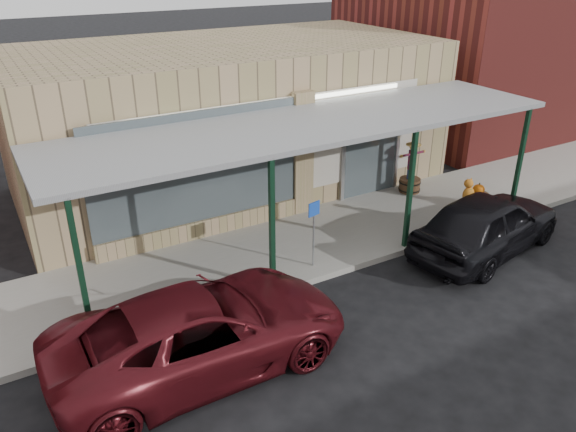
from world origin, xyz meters
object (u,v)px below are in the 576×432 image
barrel_scarecrow (411,175)px  barrel_pumpkin (477,198)px  handicap_sign (314,225)px  car_maroon (201,331)px  parked_sedan (487,223)px

barrel_scarecrow → barrel_pumpkin: size_ratio=2.11×
barrel_scarecrow → barrel_pumpkin: bearing=-74.1°
barrel_scarecrow → barrel_pumpkin: barrel_scarecrow is taller
handicap_sign → car_maroon: bearing=-166.0°
barrel_pumpkin → handicap_sign: size_ratio=0.47×
barrel_scarecrow → parked_sedan: (-0.68, -3.44, 0.07)m
parked_sedan → car_maroon: size_ratio=0.90×
handicap_sign → car_maroon: 3.77m
barrel_scarecrow → car_maroon: barrel_scarecrow is taller
car_maroon → handicap_sign: bearing=-63.7°
handicap_sign → parked_sedan: (4.03, -1.28, -0.40)m
barrel_scarecrow → car_maroon: 8.93m
barrel_scarecrow → handicap_sign: (-4.71, -2.16, 0.48)m
barrel_scarecrow → handicap_sign: barrel_scarecrow is taller
handicap_sign → car_maroon: size_ratio=0.30×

